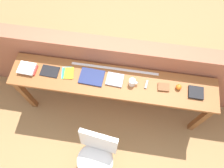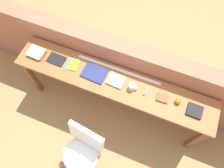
{
  "view_description": "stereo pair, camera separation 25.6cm",
  "coord_description": "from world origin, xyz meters",
  "px_view_note": "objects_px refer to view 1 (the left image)",
  "views": [
    {
      "loc": [
        0.17,
        -0.84,
        3.21
      ],
      "look_at": [
        0.0,
        0.25,
        0.9
      ],
      "focal_mm": 35.0,
      "sensor_mm": 36.0,
      "label": 1
    },
    {
      "loc": [
        0.41,
        -0.78,
        3.21
      ],
      "look_at": [
        0.0,
        0.25,
        0.9
      ],
      "focal_mm": 35.0,
      "sensor_mm": 36.0,
      "label": 2
    }
  ],
  "objects_px": {
    "magazine_cycling": "(50,71)",
    "book_repair_rightmost": "(196,93)",
    "chair_white_moulded": "(96,154)",
    "sports_ball_small": "(179,87)",
    "book_stack_leftmost": "(28,69)",
    "pamphlet_pile_colourful": "(68,73)",
    "multitool_folded": "(146,84)",
    "leather_journal_brown": "(163,87)",
    "mug": "(132,82)",
    "book_open_centre": "(92,77)"
  },
  "relations": [
    {
      "from": "pamphlet_pile_colourful",
      "to": "mug",
      "type": "xyz_separation_m",
      "value": [
        0.79,
        -0.03,
        0.04
      ]
    },
    {
      "from": "chair_white_moulded",
      "to": "book_open_centre",
      "type": "xyz_separation_m",
      "value": [
        -0.18,
        0.82,
        0.36
      ]
    },
    {
      "from": "book_stack_leftmost",
      "to": "pamphlet_pile_colourful",
      "type": "bearing_deg",
      "value": 3.01
    },
    {
      "from": "magazine_cycling",
      "to": "sports_ball_small",
      "type": "relative_size",
      "value": 3.32
    },
    {
      "from": "chair_white_moulded",
      "to": "leather_journal_brown",
      "type": "height_order",
      "value": "leather_journal_brown"
    },
    {
      "from": "book_stack_leftmost",
      "to": "magazine_cycling",
      "type": "xyz_separation_m",
      "value": [
        0.27,
        0.01,
        -0.02
      ]
    },
    {
      "from": "magazine_cycling",
      "to": "pamphlet_pile_colourful",
      "type": "xyz_separation_m",
      "value": [
        0.22,
        0.01,
        -0.0
      ]
    },
    {
      "from": "book_stack_leftmost",
      "to": "magazine_cycling",
      "type": "distance_m",
      "value": 0.27
    },
    {
      "from": "chair_white_moulded",
      "to": "sports_ball_small",
      "type": "xyz_separation_m",
      "value": [
        0.85,
        0.83,
        0.39
      ]
    },
    {
      "from": "book_repair_rightmost",
      "to": "sports_ball_small",
      "type": "bearing_deg",
      "value": 171.88
    },
    {
      "from": "mug",
      "to": "multitool_folded",
      "type": "distance_m",
      "value": 0.17
    },
    {
      "from": "pamphlet_pile_colourful",
      "to": "mug",
      "type": "distance_m",
      "value": 0.79
    },
    {
      "from": "book_open_centre",
      "to": "multitool_folded",
      "type": "height_order",
      "value": "book_open_centre"
    },
    {
      "from": "book_open_centre",
      "to": "sports_ball_small",
      "type": "relative_size",
      "value": 4.36
    },
    {
      "from": "chair_white_moulded",
      "to": "sports_ball_small",
      "type": "bearing_deg",
      "value": 44.57
    },
    {
      "from": "pamphlet_pile_colourful",
      "to": "multitool_folded",
      "type": "xyz_separation_m",
      "value": [
        0.96,
        -0.01,
        0.0
      ]
    },
    {
      "from": "multitool_folded",
      "to": "book_repair_rightmost",
      "type": "distance_m",
      "value": 0.57
    },
    {
      "from": "pamphlet_pile_colourful",
      "to": "mug",
      "type": "height_order",
      "value": "mug"
    },
    {
      "from": "mug",
      "to": "book_repair_rightmost",
      "type": "xyz_separation_m",
      "value": [
        0.74,
        -0.01,
        -0.03
      ]
    },
    {
      "from": "magazine_cycling",
      "to": "book_open_centre",
      "type": "distance_m",
      "value": 0.52
    },
    {
      "from": "book_open_centre",
      "to": "sports_ball_small",
      "type": "bearing_deg",
      "value": 3.26
    },
    {
      "from": "mug",
      "to": "book_repair_rightmost",
      "type": "height_order",
      "value": "mug"
    },
    {
      "from": "book_stack_leftmost",
      "to": "leather_journal_brown",
      "type": "bearing_deg",
      "value": 0.19
    },
    {
      "from": "chair_white_moulded",
      "to": "book_repair_rightmost",
      "type": "bearing_deg",
      "value": 37.39
    },
    {
      "from": "pamphlet_pile_colourful",
      "to": "sports_ball_small",
      "type": "distance_m",
      "value": 1.33
    },
    {
      "from": "leather_journal_brown",
      "to": "multitool_folded",
      "type": "bearing_deg",
      "value": 174.79
    },
    {
      "from": "book_stack_leftmost",
      "to": "pamphlet_pile_colourful",
      "type": "distance_m",
      "value": 0.49
    },
    {
      "from": "book_stack_leftmost",
      "to": "chair_white_moulded",
      "type": "bearing_deg",
      "value": -39.78
    },
    {
      "from": "book_stack_leftmost",
      "to": "pamphlet_pile_colourful",
      "type": "height_order",
      "value": "book_stack_leftmost"
    },
    {
      "from": "magazine_cycling",
      "to": "leather_journal_brown",
      "type": "bearing_deg",
      "value": 1.83
    },
    {
      "from": "magazine_cycling",
      "to": "book_repair_rightmost",
      "type": "relative_size",
      "value": 1.28
    },
    {
      "from": "chair_white_moulded",
      "to": "pamphlet_pile_colourful",
      "type": "xyz_separation_m",
      "value": [
        -0.48,
        0.84,
        0.36
      ]
    },
    {
      "from": "book_stack_leftmost",
      "to": "pamphlet_pile_colourful",
      "type": "relative_size",
      "value": 1.17
    },
    {
      "from": "chair_white_moulded",
      "to": "book_stack_leftmost",
      "type": "height_order",
      "value": "book_stack_leftmost"
    },
    {
      "from": "magazine_cycling",
      "to": "leather_journal_brown",
      "type": "height_order",
      "value": "leather_journal_brown"
    },
    {
      "from": "chair_white_moulded",
      "to": "sports_ball_small",
      "type": "distance_m",
      "value": 1.25
    },
    {
      "from": "multitool_folded",
      "to": "sports_ball_small",
      "type": "height_order",
      "value": "sports_ball_small"
    },
    {
      "from": "book_stack_leftmost",
      "to": "mug",
      "type": "xyz_separation_m",
      "value": [
        1.28,
        -0.0,
        0.02
      ]
    },
    {
      "from": "book_open_centre",
      "to": "multitool_folded",
      "type": "bearing_deg",
      "value": 2.7
    },
    {
      "from": "pamphlet_pile_colourful",
      "to": "book_open_centre",
      "type": "distance_m",
      "value": 0.3
    },
    {
      "from": "pamphlet_pile_colourful",
      "to": "book_open_centre",
      "type": "bearing_deg",
      "value": -2.32
    },
    {
      "from": "mug",
      "to": "book_open_centre",
      "type": "bearing_deg",
      "value": 178.11
    },
    {
      "from": "leather_journal_brown",
      "to": "book_repair_rightmost",
      "type": "xyz_separation_m",
      "value": [
        0.37,
        -0.01,
        0.0
      ]
    },
    {
      "from": "pamphlet_pile_colourful",
      "to": "book_repair_rightmost",
      "type": "xyz_separation_m",
      "value": [
        1.53,
        -0.03,
        0.01
      ]
    },
    {
      "from": "magazine_cycling",
      "to": "mug",
      "type": "relative_size",
      "value": 1.99
    },
    {
      "from": "magazine_cycling",
      "to": "book_repair_rightmost",
      "type": "distance_m",
      "value": 1.75
    },
    {
      "from": "chair_white_moulded",
      "to": "pamphlet_pile_colourful",
      "type": "bearing_deg",
      "value": 119.98
    },
    {
      "from": "pamphlet_pile_colourful",
      "to": "leather_journal_brown",
      "type": "height_order",
      "value": "leather_journal_brown"
    },
    {
      "from": "book_open_centre",
      "to": "chair_white_moulded",
      "type": "bearing_deg",
      "value": -74.74
    },
    {
      "from": "sports_ball_small",
      "to": "mug",
      "type": "bearing_deg",
      "value": -177.31
    }
  ]
}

